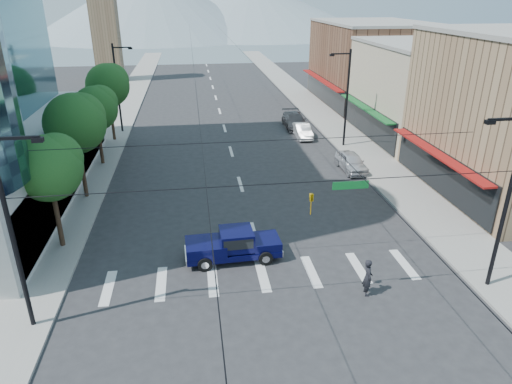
# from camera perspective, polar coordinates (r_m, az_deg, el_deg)

# --- Properties ---
(ground) EXTENTS (160.00, 160.00, 0.00)m
(ground) POSITION_cam_1_polar(r_m,az_deg,el_deg) (22.95, 1.92, -12.43)
(ground) COLOR #28282B
(ground) RESTS_ON ground
(sidewalk_left) EXTENTS (4.00, 120.00, 0.15)m
(sidewalk_left) POSITION_cam_1_polar(r_m,az_deg,el_deg) (60.42, -16.30, 9.82)
(sidewalk_left) COLOR gray
(sidewalk_left) RESTS_ON ground
(sidewalk_right) EXTENTS (4.00, 120.00, 0.15)m
(sidewalk_right) POSITION_cam_1_polar(r_m,az_deg,el_deg) (61.73, 6.68, 10.87)
(sidewalk_right) COLOR gray
(sidewalk_right) RESTS_ON ground
(shop_mid) EXTENTS (12.00, 14.00, 9.00)m
(shop_mid) POSITION_cam_1_polar(r_m,az_deg,el_deg) (49.11, 20.95, 11.52)
(shop_mid) COLOR tan
(shop_mid) RESTS_ON ground
(shop_far) EXTENTS (12.00, 18.00, 10.00)m
(shop_far) POSITION_cam_1_polar(r_m,az_deg,el_deg) (63.34, 14.18, 15.20)
(shop_far) COLOR brown
(shop_far) RESTS_ON ground
(clock_tower) EXTENTS (4.80, 4.80, 20.40)m
(clock_tower) POSITION_cam_1_polar(r_m,az_deg,el_deg) (81.39, -18.53, 20.47)
(clock_tower) COLOR #8C6B4C
(clock_tower) RESTS_ON ground
(mountain_left) EXTENTS (80.00, 80.00, 22.00)m
(mountain_left) POSITION_cam_1_polar(r_m,az_deg,el_deg) (168.69, -12.96, 22.20)
(mountain_left) COLOR gray
(mountain_left) RESTS_ON ground
(mountain_right) EXTENTS (90.00, 90.00, 18.00)m
(mountain_right) POSITION_cam_1_polar(r_m,az_deg,el_deg) (179.84, -0.60, 22.15)
(mountain_right) COLOR gray
(mountain_right) RESTS_ON ground
(tree_near) EXTENTS (3.65, 3.64, 6.71)m
(tree_near) POSITION_cam_1_polar(r_m,az_deg,el_deg) (26.94, -24.28, 3.04)
(tree_near) COLOR black
(tree_near) RESTS_ON ground
(tree_midnear) EXTENTS (4.09, 4.09, 7.52)m
(tree_midnear) POSITION_cam_1_polar(r_m,az_deg,el_deg) (33.26, -21.45, 8.22)
(tree_midnear) COLOR black
(tree_midnear) RESTS_ON ground
(tree_midfar) EXTENTS (3.65, 3.64, 6.71)m
(tree_midfar) POSITION_cam_1_polar(r_m,az_deg,el_deg) (40.05, -19.27, 10.03)
(tree_midfar) COLOR black
(tree_midfar) RESTS_ON ground
(tree_far) EXTENTS (4.09, 4.09, 7.52)m
(tree_far) POSITION_cam_1_polar(r_m,az_deg,el_deg) (46.69, -17.89, 12.75)
(tree_far) COLOR black
(tree_far) RESTS_ON ground
(signal_rig) EXTENTS (21.80, 0.20, 9.00)m
(signal_rig) POSITION_cam_1_polar(r_m,az_deg,el_deg) (19.72, 3.15, -3.11)
(signal_rig) COLOR black
(signal_rig) RESTS_ON ground
(lamp_pole_nw) EXTENTS (2.00, 0.25, 9.00)m
(lamp_pole_nw) POSITION_cam_1_polar(r_m,az_deg,el_deg) (49.56, -16.82, 12.68)
(lamp_pole_nw) COLOR black
(lamp_pole_nw) RESTS_ON ground
(lamp_pole_ne) EXTENTS (2.00, 0.25, 9.00)m
(lamp_pole_ne) POSITION_cam_1_polar(r_m,az_deg,el_deg) (43.48, 11.17, 11.81)
(lamp_pole_ne) COLOR black
(lamp_pole_ne) RESTS_ON ground
(pickup_truck) EXTENTS (5.32, 2.23, 1.77)m
(pickup_truck) POSITION_cam_1_polar(r_m,az_deg,el_deg) (25.06, -2.93, -6.55)
(pickup_truck) COLOR #070834
(pickup_truck) RESTS_ON ground
(pedestrian) EXTENTS (0.51, 0.73, 1.92)m
(pedestrian) POSITION_cam_1_polar(r_m,az_deg,el_deg) (22.95, 13.79, -10.30)
(pedestrian) COLOR black
(pedestrian) RESTS_ON ground
(parked_car_near) EXTENTS (1.88, 4.40, 1.48)m
(parked_car_near) POSITION_cam_1_polar(r_m,az_deg,el_deg) (38.45, 11.84, 3.70)
(parked_car_near) COLOR silver
(parked_car_near) RESTS_ON ground
(parked_car_mid) EXTENTS (1.57, 4.22, 1.38)m
(parked_car_mid) POSITION_cam_1_polar(r_m,az_deg,el_deg) (46.89, 5.83, 7.62)
(parked_car_mid) COLOR silver
(parked_car_mid) RESTS_ON ground
(parked_car_far) EXTENTS (2.32, 5.50, 1.59)m
(parked_car_far) POSITION_cam_1_polar(r_m,az_deg,el_deg) (50.32, 4.85, 8.88)
(parked_car_far) COLOR #333336
(parked_car_far) RESTS_ON ground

